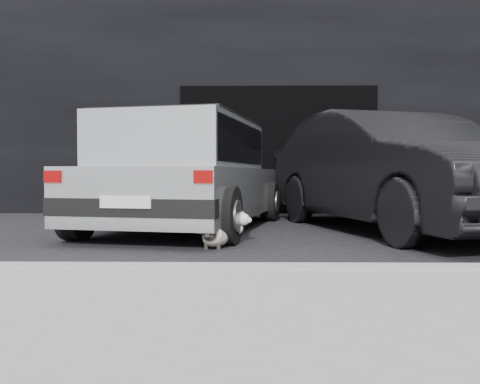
{
  "coord_description": "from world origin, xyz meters",
  "views": [
    {
      "loc": [
        0.37,
        -6.4,
        0.8
      ],
      "look_at": [
        0.29,
        -0.9,
        0.61
      ],
      "focal_mm": 38.0,
      "sensor_mm": 36.0,
      "label": 1
    }
  ],
  "objects_px": {
    "silver_hatchback": "(188,169)",
    "second_car": "(393,171)",
    "cat_siamese": "(215,236)",
    "cat_white": "(224,227)"
  },
  "relations": [
    {
      "from": "silver_hatchback",
      "to": "second_car",
      "type": "distance_m",
      "value": 2.92
    },
    {
      "from": "second_car",
      "to": "cat_siamese",
      "type": "height_order",
      "value": "second_car"
    },
    {
      "from": "cat_white",
      "to": "silver_hatchback",
      "type": "bearing_deg",
      "value": -143.06
    },
    {
      "from": "second_car",
      "to": "cat_siamese",
      "type": "relative_size",
      "value": 6.31
    },
    {
      "from": "second_car",
      "to": "cat_siamese",
      "type": "xyz_separation_m",
      "value": [
        -2.4,
        -1.66,
        -0.72
      ]
    },
    {
      "from": "silver_hatchback",
      "to": "cat_siamese",
      "type": "xyz_separation_m",
      "value": [
        0.52,
        -1.87,
        -0.75
      ]
    },
    {
      "from": "silver_hatchback",
      "to": "cat_white",
      "type": "height_order",
      "value": "silver_hatchback"
    },
    {
      "from": "second_car",
      "to": "cat_siamese",
      "type": "bearing_deg",
      "value": -161.39
    },
    {
      "from": "silver_hatchback",
      "to": "second_car",
      "type": "height_order",
      "value": "second_car"
    },
    {
      "from": "second_car",
      "to": "cat_white",
      "type": "relative_size",
      "value": 6.4
    }
  ]
}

